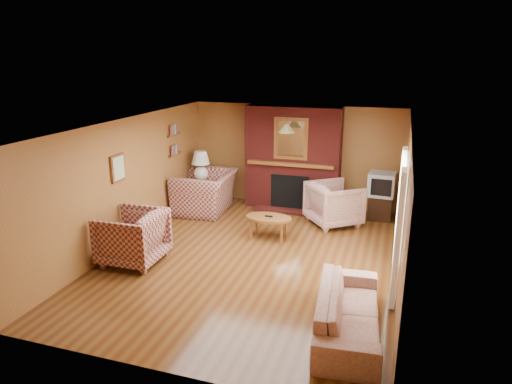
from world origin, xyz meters
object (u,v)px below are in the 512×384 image
(floral_armchair, at_px, (334,204))
(side_table, at_px, (202,193))
(coffee_table, at_px, (269,219))
(fireplace, at_px, (293,159))
(plaid_loveseat, at_px, (205,192))
(floral_sofa, at_px, (348,311))
(tv_stand, at_px, (380,207))
(plaid_armchair, at_px, (132,237))
(table_lamp, at_px, (201,164))
(crt_tv, at_px, (382,184))

(floral_armchair, bearing_deg, side_table, 46.77)
(coffee_table, distance_m, side_table, 2.57)
(fireplace, bearing_deg, plaid_loveseat, -154.65)
(fireplace, height_order, floral_sofa, fireplace)
(plaid_loveseat, relative_size, tv_stand, 2.62)
(plaid_armchair, relative_size, side_table, 1.63)
(table_lamp, distance_m, tv_stand, 4.23)
(floral_armchair, xyz_separation_m, coffee_table, (-1.11, -1.18, -0.06))
(floral_armchair, distance_m, crt_tv, 1.17)
(plaid_loveseat, distance_m, floral_armchair, 2.97)
(plaid_loveseat, distance_m, plaid_armchair, 2.90)
(plaid_armchair, relative_size, tv_stand, 1.89)
(plaid_armchair, relative_size, floral_sofa, 0.51)
(floral_sofa, distance_m, floral_armchair, 4.02)
(floral_armchair, distance_m, table_lamp, 3.29)
(plaid_loveseat, bearing_deg, crt_tv, 95.74)
(side_table, xyz_separation_m, tv_stand, (4.15, 0.35, -0.04))
(floral_sofa, relative_size, coffee_table, 2.20)
(floral_sofa, bearing_deg, plaid_armchair, 70.40)
(table_lamp, relative_size, tv_stand, 1.30)
(tv_stand, bearing_deg, floral_sofa, -90.71)
(fireplace, distance_m, tv_stand, 2.25)
(table_lamp, bearing_deg, crt_tv, 4.74)
(side_table, bearing_deg, floral_sofa, -46.58)
(floral_sofa, xyz_separation_m, coffee_table, (-1.89, 2.76, 0.10))
(fireplace, xyz_separation_m, floral_sofa, (1.90, -4.76, -0.89))
(side_table, xyz_separation_m, crt_tv, (4.15, 0.34, 0.49))
(floral_armchair, relative_size, tv_stand, 1.85)
(tv_stand, distance_m, crt_tv, 0.53)
(floral_sofa, bearing_deg, side_table, 38.16)
(side_table, relative_size, table_lamp, 0.89)
(plaid_loveseat, xyz_separation_m, floral_sofa, (3.75, -3.89, -0.17))
(side_table, bearing_deg, fireplace, 14.29)
(floral_sofa, height_order, floral_armchair, floral_armchair)
(plaid_armchair, height_order, table_lamp, table_lamp)
(fireplace, height_order, crt_tv, fireplace)
(tv_stand, bearing_deg, crt_tv, -88.83)
(floral_sofa, bearing_deg, coffee_table, 29.19)
(table_lamp, distance_m, crt_tv, 4.17)
(coffee_table, bearing_deg, floral_armchair, 46.78)
(fireplace, height_order, plaid_loveseat, fireplace)
(plaid_loveseat, distance_m, coffee_table, 2.18)
(plaid_armchair, bearing_deg, plaid_loveseat, 176.85)
(table_lamp, xyz_separation_m, tv_stand, (4.15, 0.35, -0.75))
(floral_sofa, xyz_separation_m, floral_armchair, (-0.78, 3.94, 0.16))
(fireplace, relative_size, side_table, 3.81)
(tv_stand, relative_size, crt_tv, 0.92)
(floral_armchair, bearing_deg, plaid_loveseat, 52.91)
(plaid_loveseat, relative_size, floral_sofa, 0.70)
(crt_tv, bearing_deg, coffee_table, -138.31)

